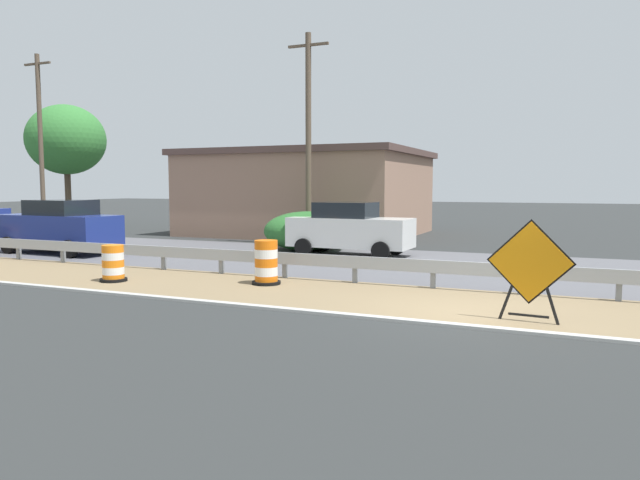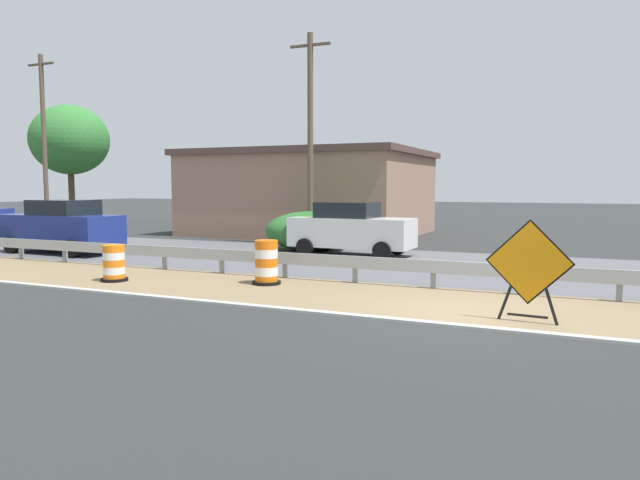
% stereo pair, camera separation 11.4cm
% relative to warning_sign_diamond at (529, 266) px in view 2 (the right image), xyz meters
% --- Properties ---
extents(ground_plane, '(160.00, 160.00, 0.00)m').
position_rel_warning_sign_diamond_xyz_m(ground_plane, '(0.40, 1.09, -1.04)').
color(ground_plane, '#2B2D2D').
extents(median_dirt_strip, '(3.85, 120.00, 0.01)m').
position_rel_warning_sign_diamond_xyz_m(median_dirt_strip, '(1.13, 1.09, -1.04)').
color(median_dirt_strip, '#7F6B4C').
rests_on(median_dirt_strip, ground).
extents(far_lane_asphalt, '(8.01, 120.00, 0.00)m').
position_rel_warning_sign_diamond_xyz_m(far_lane_asphalt, '(7.06, 1.09, -1.04)').
color(far_lane_asphalt, '#56565B').
rests_on(far_lane_asphalt, ground).
extents(curb_near_edge, '(0.20, 120.00, 0.11)m').
position_rel_warning_sign_diamond_xyz_m(curb_near_edge, '(-0.90, 1.09, -1.04)').
color(curb_near_edge, '#ADADA8').
rests_on(curb_near_edge, ground).
extents(guardrail_median, '(0.18, 59.30, 0.71)m').
position_rel_warning_sign_diamond_xyz_m(guardrail_median, '(2.81, 4.47, -0.53)').
color(guardrail_median, '#999EA3').
rests_on(guardrail_median, ground).
extents(warning_sign_diamond, '(0.16, 1.57, 1.92)m').
position_rel_warning_sign_diamond_xyz_m(warning_sign_diamond, '(0.00, 0.00, 0.00)').
color(warning_sign_diamond, black).
rests_on(warning_sign_diamond, ground).
extents(traffic_barrel_nearest, '(0.74, 0.74, 1.13)m').
position_rel_warning_sign_diamond_xyz_m(traffic_barrel_nearest, '(1.77, 6.48, -0.53)').
color(traffic_barrel_nearest, orange).
rests_on(traffic_barrel_nearest, ground).
extents(traffic_barrel_close, '(0.70, 0.70, 0.96)m').
position_rel_warning_sign_diamond_xyz_m(traffic_barrel_close, '(0.56, 10.41, -0.61)').
color(traffic_barrel_close, orange).
rests_on(traffic_barrel_close, ground).
extents(car_lead_near_lane, '(2.20, 4.86, 2.00)m').
position_rel_warning_sign_diamond_xyz_m(car_lead_near_lane, '(4.78, 16.90, -0.04)').
color(car_lead_near_lane, navy).
rests_on(car_lead_near_lane, ground).
extents(car_mid_far_lane, '(2.01, 4.46, 1.93)m').
position_rel_warning_sign_diamond_xyz_m(car_mid_far_lane, '(8.47, 6.73, -0.08)').
color(car_mid_far_lane, silver).
rests_on(car_mid_far_lane, ground).
extents(roadside_shop_near, '(9.35, 11.52, 4.31)m').
position_rel_warning_sign_diamond_xyz_m(roadside_shop_near, '(16.84, 12.17, 1.12)').
color(roadside_shop_near, '#93705B').
rests_on(roadside_shop_near, ground).
extents(utility_pole_near, '(0.24, 1.80, 8.78)m').
position_rel_warning_sign_diamond_xyz_m(utility_pole_near, '(11.18, 9.60, 3.50)').
color(utility_pole_near, brown).
rests_on(utility_pole_near, ground).
extents(utility_pole_mid, '(0.24, 1.80, 9.40)m').
position_rel_warning_sign_diamond_xyz_m(utility_pole_mid, '(11.68, 25.48, 3.82)').
color(utility_pole_mid, brown).
rests_on(utility_pole_mid, ground).
extents(bush_roadside, '(3.33, 3.33, 1.52)m').
position_rel_warning_sign_diamond_xyz_m(bush_roadside, '(9.40, 8.87, -0.28)').
color(bush_roadside, '#286028').
rests_on(bush_roadside, ground).
extents(tree_roadside, '(4.57, 4.57, 7.31)m').
position_rel_warning_sign_diamond_xyz_m(tree_roadside, '(15.08, 27.27, 4.19)').
color(tree_roadside, '#4C3D2D').
rests_on(tree_roadside, ground).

